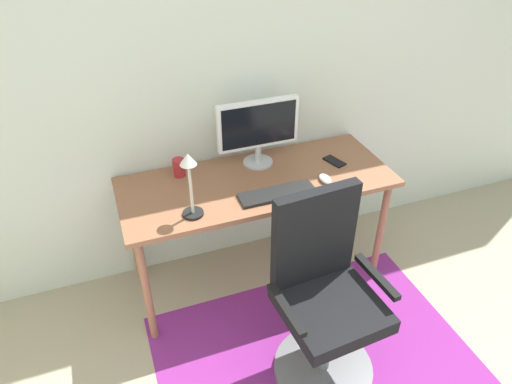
{
  "coord_description": "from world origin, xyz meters",
  "views": [
    {
      "loc": [
        -0.83,
        -0.3,
        2.23
      ],
      "look_at": [
        -0.14,
        1.56,
        0.86
      ],
      "focal_mm": 32.7,
      "sensor_mm": 36.0,
      "label": 1
    }
  ],
  "objects": [
    {
      "name": "monitor",
      "position": [
        0.03,
        1.99,
        1.0
      ],
      "size": [
        0.49,
        0.18,
        0.41
      ],
      "color": "#B2B2B7",
      "rests_on": "desk"
    },
    {
      "name": "desk_lamp",
      "position": [
        -0.47,
        1.62,
        0.99
      ],
      "size": [
        0.11,
        0.11,
        0.36
      ],
      "color": "black",
      "rests_on": "desk"
    },
    {
      "name": "desk",
      "position": [
        -0.04,
        1.81,
        0.69
      ],
      "size": [
        1.58,
        0.63,
        0.76
      ],
      "color": "brown",
      "rests_on": "ground"
    },
    {
      "name": "office_chair",
      "position": [
        0.03,
        1.07,
        0.44
      ],
      "size": [
        0.56,
        0.53,
        1.06
      ],
      "rotation": [
        0.0,
        0.0,
        0.07
      ],
      "color": "slate",
      "rests_on": "ground"
    },
    {
      "name": "area_rug",
      "position": [
        0.04,
        1.11,
        0.0
      ],
      "size": [
        1.7,
        1.19,
        0.01
      ],
      "primitive_type": "cube",
      "color": "#80267C",
      "rests_on": "ground"
    },
    {
      "name": "coffee_cup",
      "position": [
        -0.45,
        2.02,
        0.82
      ],
      "size": [
        0.07,
        0.07,
        0.11
      ],
      "primitive_type": "cylinder",
      "color": "maroon",
      "rests_on": "desk"
    },
    {
      "name": "cell_phone",
      "position": [
        0.47,
        1.84,
        0.77
      ],
      "size": [
        0.11,
        0.15,
        0.01
      ],
      "primitive_type": "cube",
      "rotation": [
        0.0,
        0.0,
        0.3
      ],
      "color": "black",
      "rests_on": "desk"
    },
    {
      "name": "keyboard",
      "position": [
        0.01,
        1.63,
        0.77
      ],
      "size": [
        0.43,
        0.13,
        0.02
      ],
      "primitive_type": "cube",
      "color": "black",
      "rests_on": "desk"
    },
    {
      "name": "computer_mouse",
      "position": [
        0.32,
        1.66,
        0.78
      ],
      "size": [
        0.06,
        0.1,
        0.03
      ],
      "primitive_type": "ellipsoid",
      "color": "white",
      "rests_on": "desk"
    },
    {
      "name": "wall_back",
      "position": [
        0.0,
        2.2,
        1.3
      ],
      "size": [
        6.0,
        0.1,
        2.6
      ],
      "primitive_type": "cube",
      "color": "silver",
      "rests_on": "ground"
    }
  ]
}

